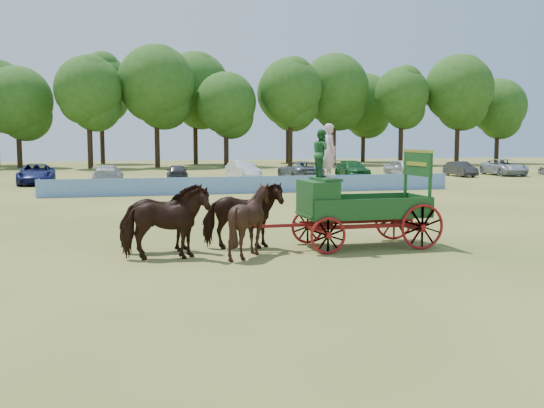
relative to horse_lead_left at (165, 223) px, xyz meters
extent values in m
plane|color=#9F8648|center=(8.31, 1.87, -1.02)|extent=(160.00, 160.00, 0.00)
imported|color=black|center=(0.00, 0.00, 0.00)|extent=(2.46, 1.20, 2.04)
imported|color=black|center=(0.00, 1.10, 0.00)|extent=(2.48, 1.26, 2.04)
imported|color=black|center=(2.40, 0.00, 0.00)|extent=(2.09, 1.92, 2.04)
imported|color=black|center=(2.40, 1.10, 0.00)|extent=(2.55, 1.45, 2.04)
cube|color=maroon|center=(4.60, 0.55, -0.42)|extent=(0.12, 2.00, 0.12)
cube|color=maroon|center=(7.60, 0.55, -0.42)|extent=(0.12, 2.00, 0.12)
cube|color=maroon|center=(6.10, 0.00, -0.30)|extent=(3.80, 0.10, 0.12)
cube|color=maroon|center=(6.10, 1.10, -0.30)|extent=(3.80, 0.10, 0.12)
cube|color=maroon|center=(3.70, 0.55, -0.27)|extent=(2.80, 0.09, 0.09)
cube|color=#1C4F1A|center=(6.10, 0.55, -0.02)|extent=(3.80, 1.80, 0.10)
cube|color=#1C4F1A|center=(6.10, -0.33, 0.28)|extent=(3.80, 0.06, 0.55)
cube|color=#1C4F1A|center=(6.10, 1.43, 0.28)|extent=(3.80, 0.06, 0.55)
cube|color=#1C4F1A|center=(7.98, 0.55, 0.28)|extent=(0.06, 1.80, 0.55)
cube|color=#1C4F1A|center=(4.60, 0.55, 0.53)|extent=(0.85, 1.70, 1.05)
cube|color=#1C4F1A|center=(4.85, 0.55, 1.10)|extent=(0.55, 1.50, 0.08)
cube|color=#1C4F1A|center=(4.22, 0.55, 0.33)|extent=(0.10, 1.60, 0.65)
cube|color=#1C4F1A|center=(4.40, 0.55, 0.03)|extent=(0.55, 1.60, 0.06)
cube|color=#1C4F1A|center=(7.90, -0.25, 0.93)|extent=(0.08, 0.08, 1.80)
cube|color=#1C4F1A|center=(7.90, 1.35, 0.93)|extent=(0.08, 0.08, 1.80)
cube|color=#1C4F1A|center=(7.90, 0.55, 1.53)|extent=(0.07, 1.75, 0.75)
cube|color=gold|center=(7.90, 0.55, 1.93)|extent=(0.08, 1.80, 0.09)
cube|color=gold|center=(7.86, 0.55, 1.53)|extent=(0.02, 1.30, 0.12)
torus|color=maroon|center=(4.60, -0.40, -0.47)|extent=(1.09, 0.09, 1.09)
torus|color=maroon|center=(4.60, 1.50, -0.47)|extent=(1.09, 0.09, 1.09)
torus|color=maroon|center=(7.60, -0.40, -0.32)|extent=(1.39, 0.09, 1.39)
torus|color=maroon|center=(7.60, 1.50, -0.32)|extent=(1.39, 0.09, 1.39)
imported|color=#DBA7BC|center=(4.85, 0.20, 1.95)|extent=(0.39, 0.59, 1.62)
imported|color=#276931|center=(4.85, 0.90, 1.87)|extent=(0.56, 0.71, 1.47)
cube|color=blue|center=(7.31, 19.87, -0.49)|extent=(26.00, 0.08, 1.05)
imported|color=navy|center=(-6.91, 31.12, -0.25)|extent=(2.90, 5.69, 1.54)
imported|color=silver|center=(-1.78, 31.42, -0.32)|extent=(2.46, 4.99, 1.40)
imported|color=#333338|center=(3.59, 32.39, -0.34)|extent=(1.82, 4.07, 1.36)
imported|color=silver|center=(8.93, 32.09, -0.24)|extent=(2.22, 4.90, 1.56)
imported|color=slate|center=(13.64, 31.52, -0.25)|extent=(2.83, 5.64, 1.53)
imported|color=#144C1E|center=(18.80, 32.67, -0.28)|extent=(2.43, 5.23, 1.48)
imported|color=#B2B2B7|center=(23.85, 32.84, -0.24)|extent=(2.45, 4.80, 1.56)
imported|color=#262628|center=(29.00, 32.00, -0.34)|extent=(1.69, 4.18, 1.35)
imported|color=#999EA5|center=(33.83, 32.38, -0.26)|extent=(3.20, 5.76, 1.53)
cylinder|color=#382314|center=(-12.07, 60.04, 1.11)|extent=(0.60, 0.60, 4.25)
sphere|color=#254F15|center=(-12.07, 60.04, 6.82)|extent=(8.10, 8.10, 8.10)
cylinder|color=#382314|center=(-3.93, 56.14, 1.43)|extent=(0.60, 0.60, 4.90)
sphere|color=#254F15|center=(-3.93, 56.14, 8.01)|extent=(7.67, 7.67, 7.67)
cylinder|color=#382314|center=(3.76, 57.33, 1.70)|extent=(0.60, 0.60, 5.44)
sphere|color=#254F15|center=(3.76, 57.33, 9.01)|extent=(9.06, 9.06, 9.06)
cylinder|color=#382314|center=(12.12, 57.17, 1.11)|extent=(0.60, 0.60, 4.26)
sphere|color=#254F15|center=(12.12, 57.17, 6.83)|extent=(7.44, 7.44, 7.44)
cylinder|color=#382314|center=(20.30, 57.04, 1.59)|extent=(0.60, 0.60, 5.22)
sphere|color=#254F15|center=(20.30, 57.04, 8.59)|extent=(7.85, 7.85, 7.85)
cylinder|color=#382314|center=(27.21, 59.95, 1.72)|extent=(0.60, 0.60, 5.48)
sphere|color=#254F15|center=(27.21, 59.95, 9.07)|extent=(9.17, 9.17, 9.17)
cylinder|color=#382314|center=(35.29, 56.46, 1.49)|extent=(0.60, 0.60, 5.02)
sphere|color=#254F15|center=(35.29, 56.46, 8.23)|extent=(7.04, 7.04, 7.04)
cylinder|color=#382314|center=(43.09, 55.62, 1.70)|extent=(0.60, 0.60, 5.43)
sphere|color=#254F15|center=(43.09, 55.62, 8.99)|extent=(9.03, 9.03, 9.03)
cylinder|color=#382314|center=(50.89, 58.08, 1.14)|extent=(0.60, 0.60, 4.31)
sphere|color=#254F15|center=(50.89, 58.08, 6.93)|extent=(7.75, 7.75, 7.75)
cylinder|color=#382314|center=(-2.80, 70.10, 1.97)|extent=(0.60, 0.60, 5.97)
sphere|color=#254F15|center=(-2.80, 70.10, 9.98)|extent=(7.82, 7.82, 7.82)
cylinder|color=#382314|center=(9.38, 65.13, 1.79)|extent=(0.60, 0.60, 5.62)
sphere|color=#254F15|center=(9.38, 65.13, 9.33)|extent=(9.26, 9.26, 9.26)
cylinder|color=#382314|center=(23.00, 67.44, 1.67)|extent=(0.60, 0.60, 5.39)
sphere|color=#254F15|center=(23.00, 67.44, 8.90)|extent=(8.92, 8.92, 8.92)
cylinder|color=#382314|center=(34.88, 67.98, 1.33)|extent=(0.60, 0.60, 4.71)
sphere|color=#254F15|center=(34.88, 67.98, 7.65)|extent=(8.92, 8.92, 8.92)
camera|label=1|loc=(-1.32, -16.68, 2.28)|focal=40.00mm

